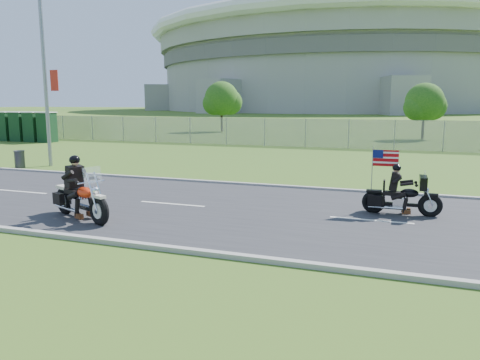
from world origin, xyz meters
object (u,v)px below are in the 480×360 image
(streetlight, at_px, (47,51))
(motorcycle_lead, at_px, (80,200))
(porta_toilet_d, at_px, (6,127))
(porta_toilet_c, at_px, (19,127))
(motorcycle_follow, at_px, (401,198))
(trash_can, at_px, (20,159))
(porta_toilet_b, at_px, (33,127))
(porta_toilet_a, at_px, (47,128))

(streetlight, height_order, motorcycle_lead, streetlight)
(motorcycle_lead, bearing_deg, porta_toilet_d, 162.39)
(streetlight, relative_size, motorcycle_lead, 3.99)
(porta_toilet_c, height_order, motorcycle_lead, porta_toilet_c)
(porta_toilet_d, height_order, motorcycle_follow, porta_toilet_d)
(porta_toilet_c, height_order, trash_can, porta_toilet_c)
(motorcycle_lead, bearing_deg, porta_toilet_c, 160.58)
(streetlight, relative_size, trash_can, 12.25)
(porta_toilet_c, bearing_deg, porta_toilet_b, 0.00)
(porta_toilet_a, relative_size, trash_can, 2.82)
(streetlight, xyz_separation_m, motorcycle_follow, (16.72, -5.22, -5.13))
(motorcycle_follow, distance_m, trash_can, 18.11)
(streetlight, relative_size, porta_toilet_b, 4.35)
(porta_toilet_c, xyz_separation_m, trash_can, (11.86, -12.04, -0.74))
(trash_can, bearing_deg, porta_toilet_d, 137.77)
(streetlight, xyz_separation_m, porta_toilet_c, (-12.82, 10.78, -4.49))
(porta_toilet_d, distance_m, motorcycle_lead, 29.89)
(streetlight, bearing_deg, motorcycle_lead, -45.64)
(porta_toilet_c, distance_m, motorcycle_lead, 28.85)
(porta_toilet_b, xyz_separation_m, motorcycle_follow, (28.14, -16.00, -0.64))
(porta_toilet_b, bearing_deg, porta_toilet_d, 180.00)
(motorcycle_follow, xyz_separation_m, trash_can, (-17.67, 3.96, -0.10))
(streetlight, bearing_deg, porta_toilet_c, 139.94)
(porta_toilet_d, xyz_separation_m, motorcycle_follow, (30.94, -16.00, -0.64))
(porta_toilet_c, height_order, porta_toilet_d, same)
(motorcycle_follow, bearing_deg, streetlight, 161.34)
(porta_toilet_d, xyz_separation_m, motorcycle_lead, (22.70, -19.45, -0.59))
(motorcycle_follow, relative_size, trash_can, 2.67)
(porta_toilet_d, bearing_deg, trash_can, -42.23)
(streetlight, relative_size, porta_toilet_c, 4.35)
(porta_toilet_b, xyz_separation_m, motorcycle_lead, (19.90, -19.45, -0.59))
(porta_toilet_c, relative_size, motorcycle_follow, 1.05)
(porta_toilet_c, distance_m, trash_can, 16.92)
(porta_toilet_b, height_order, trash_can, porta_toilet_b)
(motorcycle_lead, bearing_deg, motorcycle_follow, 45.69)
(streetlight, height_order, motorcycle_follow, streetlight)
(motorcycle_lead, bearing_deg, porta_toilet_a, 156.55)
(porta_toilet_b, height_order, porta_toilet_d, same)
(streetlight, distance_m, porta_toilet_c, 17.34)
(porta_toilet_b, relative_size, motorcycle_lead, 0.92)
(porta_toilet_a, xyz_separation_m, porta_toilet_c, (-2.80, 0.00, 0.00))
(porta_toilet_a, bearing_deg, porta_toilet_b, 180.00)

